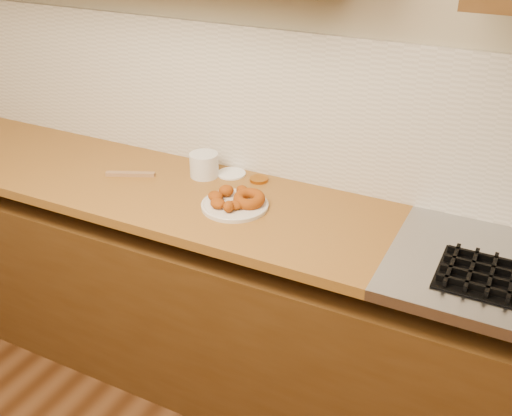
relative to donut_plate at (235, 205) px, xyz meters
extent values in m
cube|color=tan|center=(0.10, 0.34, 0.44)|extent=(4.00, 0.02, 2.70)
cube|color=#492E13|center=(0.10, 0.03, -0.52)|extent=(3.60, 0.60, 0.77)
cube|color=brown|center=(-0.55, 0.03, -0.03)|extent=(2.30, 0.62, 0.04)
cube|color=beige|center=(0.10, 0.32, 0.29)|extent=(3.60, 0.02, 0.60)
cube|color=black|center=(0.90, -0.05, 0.00)|extent=(0.26, 0.26, 0.01)
cube|color=black|center=(0.81, -0.05, 0.01)|extent=(0.01, 0.24, 0.02)
cube|color=black|center=(0.90, -0.14, 0.01)|extent=(0.24, 0.01, 0.02)
cube|color=black|center=(0.87, -0.05, 0.01)|extent=(0.01, 0.24, 0.02)
cube|color=black|center=(0.90, -0.08, 0.01)|extent=(0.24, 0.01, 0.02)
cube|color=black|center=(0.93, -0.05, 0.01)|extent=(0.01, 0.24, 0.02)
cube|color=black|center=(0.90, -0.02, 0.01)|extent=(0.24, 0.01, 0.02)
cube|color=black|center=(0.99, -0.05, 0.01)|extent=(0.01, 0.24, 0.02)
cube|color=black|center=(0.90, 0.04, 0.01)|extent=(0.24, 0.01, 0.02)
cylinder|color=beige|center=(0.00, 0.00, 0.00)|extent=(0.25, 0.25, 0.01)
torus|color=#903100|center=(0.05, 0.02, 0.03)|extent=(0.16, 0.16, 0.05)
ellipsoid|color=#903100|center=(-0.06, 0.04, 0.03)|extent=(0.08, 0.08, 0.04)
ellipsoid|color=#903100|center=(-0.08, -0.01, 0.03)|extent=(0.08, 0.08, 0.04)
ellipsoid|color=#903100|center=(-0.04, -0.06, 0.02)|extent=(0.08, 0.07, 0.03)
ellipsoid|color=#903100|center=(0.01, -0.06, 0.03)|extent=(0.05, 0.06, 0.04)
ellipsoid|color=#903100|center=(-0.01, 0.08, 0.03)|extent=(0.06, 0.05, 0.04)
ellipsoid|color=#903100|center=(0.02, -0.04, 0.02)|extent=(0.07, 0.07, 0.03)
cylinder|color=silver|center=(-0.25, 0.19, 0.04)|extent=(0.12, 0.12, 0.10)
cylinder|color=white|center=(-0.15, 0.25, 0.00)|extent=(0.16, 0.16, 0.01)
cylinder|color=#A66319|center=(-0.02, 0.24, 0.00)|extent=(0.08, 0.08, 0.01)
cube|color=#916844|center=(-0.52, 0.04, 0.00)|extent=(0.20, 0.11, 0.02)
camera|label=1|loc=(0.97, -1.74, 1.07)|focal=42.00mm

